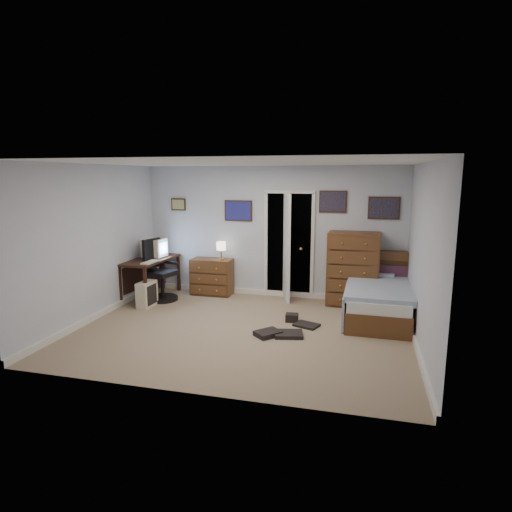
% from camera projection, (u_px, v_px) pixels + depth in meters
% --- Properties ---
extents(floor, '(5.00, 4.00, 0.02)m').
position_uv_depth(floor, '(243.00, 330.00, 6.53)').
color(floor, gray).
rests_on(floor, ground).
extents(computer_desk, '(0.69, 1.35, 0.76)m').
position_uv_depth(computer_desk, '(146.00, 267.00, 8.19)').
color(computer_desk, black).
rests_on(computer_desk, floor).
extents(crt_monitor, '(0.41, 0.39, 0.36)m').
position_uv_depth(crt_monitor, '(154.00, 248.00, 8.23)').
color(crt_monitor, beige).
rests_on(crt_monitor, computer_desk).
extents(keyboard, '(0.18, 0.41, 0.02)m').
position_uv_depth(keyboard, '(150.00, 262.00, 7.75)').
color(keyboard, beige).
rests_on(keyboard, computer_desk).
extents(pc_tower, '(0.23, 0.44, 0.46)m').
position_uv_depth(pc_tower, '(147.00, 294.00, 7.65)').
color(pc_tower, beige).
rests_on(pc_tower, floor).
extents(office_chair, '(0.69, 0.69, 1.15)m').
position_uv_depth(office_chair, '(160.00, 277.00, 8.04)').
color(office_chair, black).
rests_on(office_chair, floor).
extents(media_stack, '(0.15, 0.15, 0.73)m').
position_uv_depth(media_stack, '(163.00, 271.00, 8.94)').
color(media_stack, maroon).
rests_on(media_stack, floor).
extents(low_dresser, '(0.80, 0.41, 0.71)m').
position_uv_depth(low_dresser, '(212.00, 277.00, 8.42)').
color(low_dresser, brown).
rests_on(low_dresser, floor).
extents(table_lamp, '(0.18, 0.18, 0.35)m').
position_uv_depth(table_lamp, '(221.00, 247.00, 8.26)').
color(table_lamp, gold).
rests_on(table_lamp, low_dresser).
extents(doorway, '(0.96, 1.12, 2.05)m').
position_uv_depth(doorway, '(291.00, 243.00, 8.42)').
color(doorway, black).
rests_on(doorway, floor).
extents(tall_dresser, '(0.92, 0.57, 1.33)m').
position_uv_depth(tall_dresser, '(353.00, 269.00, 7.69)').
color(tall_dresser, brown).
rests_on(tall_dresser, floor).
extents(headboard_bookcase, '(1.11, 0.29, 1.00)m').
position_uv_depth(headboard_bookcase, '(384.00, 277.00, 7.69)').
color(headboard_bookcase, brown).
rests_on(headboard_bookcase, floor).
extents(bed, '(1.06, 1.93, 0.63)m').
position_uv_depth(bed, '(377.00, 300.00, 7.03)').
color(bed, brown).
rests_on(bed, floor).
extents(wall_posters, '(4.38, 0.04, 0.60)m').
position_uv_depth(wall_posters, '(301.00, 207.00, 7.95)').
color(wall_posters, '#331E11').
rests_on(wall_posters, floor).
extents(floor_clutter, '(0.94, 1.02, 0.13)m').
position_uv_depth(floor_clutter, '(286.00, 329.00, 6.46)').
color(floor_clutter, black).
rests_on(floor_clutter, floor).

